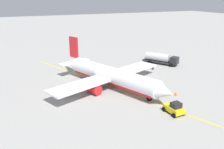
{
  "coord_description": "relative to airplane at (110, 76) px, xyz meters",
  "views": [
    {
      "loc": [
        45.64,
        -20.36,
        19.51
      ],
      "look_at": [
        0.0,
        0.0,
        3.0
      ],
      "focal_mm": 38.94,
      "sensor_mm": 36.0,
      "label": 1
    }
  ],
  "objects": [
    {
      "name": "ground_plane",
      "position": [
        0.47,
        0.18,
        -2.62
      ],
      "size": [
        400.0,
        400.0,
        0.0
      ],
      "primitive_type": "plane",
      "color": "#9E9B96"
    },
    {
      "name": "safety_cone_wingtip",
      "position": [
        9.8,
        10.15,
        -2.26
      ],
      "size": [
        0.65,
        0.65,
        0.72
      ],
      "primitive_type": "cone",
      "color": "#F2590F",
      "rests_on": "ground"
    },
    {
      "name": "safety_cone_nose",
      "position": [
        12.77,
        7.28,
        -2.28
      ],
      "size": [
        0.61,
        0.61,
        0.68
      ],
      "primitive_type": "cone",
      "color": "#F2590F",
      "rests_on": "ground"
    },
    {
      "name": "fuel_tanker",
      "position": [
        -11.09,
        21.04,
        -0.89
      ],
      "size": [
        10.17,
        7.67,
        3.15
      ],
      "color": "#2D2D33",
      "rests_on": "ground"
    },
    {
      "name": "refueling_worker",
      "position": [
        -7.25,
        15.9,
        -1.8
      ],
      "size": [
        0.63,
        0.6,
        1.71
      ],
      "color": "navy",
      "rests_on": "ground"
    },
    {
      "name": "pushback_tug",
      "position": [
        16.09,
        4.88,
        -1.61
      ],
      "size": [
        3.7,
        2.47,
        2.2
      ],
      "color": "yellow",
      "rests_on": "ground"
    },
    {
      "name": "taxi_line_marking",
      "position": [
        0.47,
        0.18,
        -2.61
      ],
      "size": [
        56.9,
        22.08,
        0.01
      ],
      "primitive_type": "cube",
      "rotation": [
        0.0,
        0.0,
        0.37
      ],
      "color": "yellow",
      "rests_on": "ground"
    },
    {
      "name": "airplane",
      "position": [
        0.0,
        0.0,
        0.0
      ],
      "size": [
        30.73,
        29.18,
        9.59
      ],
      "color": "white",
      "rests_on": "ground"
    }
  ]
}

